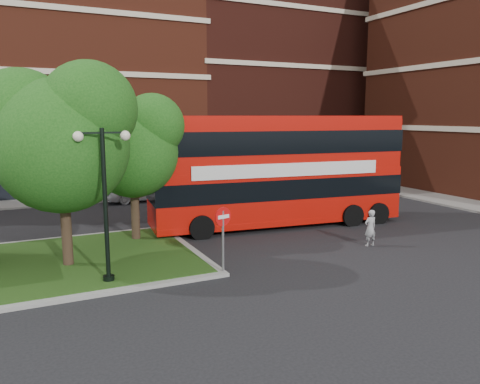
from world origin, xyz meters
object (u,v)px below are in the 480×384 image
car_silver (139,190)px  car_white (272,179)px  woman (370,228)px  bus (277,163)px

car_silver → car_white: bearing=-87.2°
woman → car_silver: (-6.21, 14.37, -0.03)m
bus → car_silver: bearing=122.5°
car_white → car_silver: bearing=104.4°
bus → woman: bearing=-65.7°
car_white → woman: bearing=171.3°
woman → car_silver: size_ratio=0.36×
bus → woman: bus is taller
bus → car_silver: (-4.61, 9.40, -2.35)m
bus → car_white: (5.84, 10.90, -2.47)m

